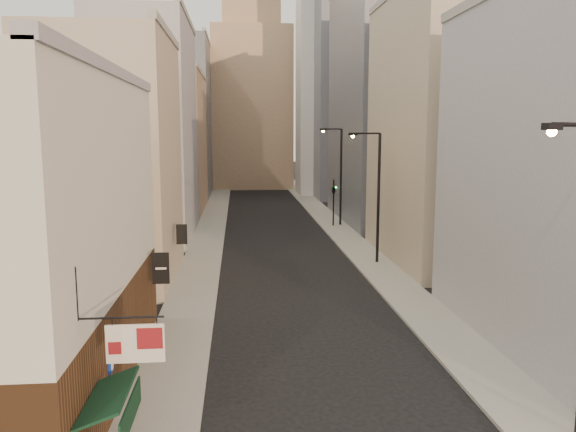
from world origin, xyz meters
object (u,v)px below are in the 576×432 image
object	(u,v)px
streetlamp_mid	(376,190)
traffic_light_right	(334,191)
white_tower	(323,77)
clock_tower	(252,89)
streetlamp_far	(339,171)

from	to	relation	value
streetlamp_mid	traffic_light_right	size ratio (longest dim) A/B	1.98
white_tower	streetlamp_mid	world-z (taller)	white_tower
traffic_light_right	clock_tower	bearing A→B (deg)	-96.54
streetlamp_mid	streetlamp_far	bearing A→B (deg)	75.95
streetlamp_mid	streetlamp_far	size ratio (longest dim) A/B	0.96
streetlamp_mid	traffic_light_right	bearing A→B (deg)	77.92
streetlamp_far	traffic_light_right	bearing A→B (deg)	-172.26
traffic_light_right	streetlamp_far	bearing A→B (deg)	-164.18
white_tower	traffic_light_right	world-z (taller)	white_tower
streetlamp_far	white_tower	bearing A→B (deg)	60.81
clock_tower	streetlamp_mid	size ratio (longest dim) A/B	4.53
white_tower	streetlamp_mid	size ratio (longest dim) A/B	4.19
streetlamp_far	traffic_light_right	xyz separation A→B (m)	(-0.60, -0.36, -2.08)
clock_tower	streetlamp_far	bearing A→B (deg)	-80.12
streetlamp_mid	streetlamp_far	xyz separation A→B (m)	(0.37, 17.45, 0.24)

